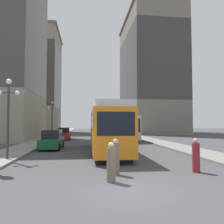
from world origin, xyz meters
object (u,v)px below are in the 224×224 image
pedestrian_crossing_near (196,156)px  pedestrian_crossing_far (116,158)px  transit_bus (122,127)px  parked_car_left_near (64,134)px  lamp_post_left_near (8,106)px  parked_car_left_mid (52,140)px  pedestrian_on_sidewalk (111,163)px  lamp_post_left_far (52,114)px  streetcar (107,128)px

pedestrian_crossing_near → pedestrian_crossing_far: size_ratio=0.99×
transit_bus → parked_car_left_near: transit_bus is taller
parked_car_left_near → lamp_post_left_near: bearing=-98.0°
transit_bus → pedestrian_crossing_far: bearing=-101.5°
parked_car_left_mid → pedestrian_crossing_far: bearing=-67.5°
transit_bus → pedestrian_crossing_far: size_ratio=6.80×
parked_car_left_near → pedestrian_on_sidewalk: bearing=-82.8°
parked_car_left_mid → pedestrian_on_sidewalk: size_ratio=2.98×
pedestrian_on_sidewalk → lamp_post_left_far: 26.88m
pedestrian_crossing_far → pedestrian_on_sidewalk: size_ratio=1.03×
parked_car_left_near → lamp_post_left_near: lamp_post_left_near is taller
pedestrian_crossing_near → lamp_post_left_far: bearing=125.3°
parked_car_left_mid → pedestrian_crossing_near: (8.72, -11.53, -0.05)m
streetcar → parked_car_left_mid: 6.00m
transit_bus → parked_car_left_near: (-8.67, 1.96, -1.10)m
transit_bus → lamp_post_left_far: size_ratio=2.06×
transit_bus → lamp_post_left_near: size_ratio=2.22×
streetcar → pedestrian_crossing_near: bearing=-65.7°
parked_car_left_mid → transit_bus: bearing=51.1°
streetcar → lamp_post_left_near: 8.05m
streetcar → transit_bus: size_ratio=1.13×
parked_car_left_near → pedestrian_crossing_far: size_ratio=2.90×
parked_car_left_mid → lamp_post_left_near: 7.64m
parked_car_left_mid → lamp_post_left_far: size_ratio=0.88×
pedestrian_crossing_far → transit_bus: bearing=167.8°
transit_bus → lamp_post_left_near: bearing=-122.5°
parked_car_left_near → pedestrian_crossing_far: parked_car_left_near is taller
pedestrian_crossing_near → pedestrian_crossing_far: (-4.11, -0.05, 0.01)m
parked_car_left_near → pedestrian_on_sidewalk: (4.24, -25.29, -0.07)m
streetcar → pedestrian_on_sidewalk: streetcar is taller
lamp_post_left_near → lamp_post_left_far: lamp_post_left_far is taller
transit_bus → parked_car_left_near: bearing=166.2°
lamp_post_left_near → lamp_post_left_far: size_ratio=0.93×
transit_bus → lamp_post_left_far: lamp_post_left_far is taller
lamp_post_left_near → lamp_post_left_far: bearing=90.0°
pedestrian_on_sidewalk → pedestrian_crossing_far: bearing=74.2°
pedestrian_crossing_near → lamp_post_left_far: 26.99m
pedestrian_crossing_far → lamp_post_left_near: lamp_post_left_near is taller
pedestrian_crossing_near → lamp_post_left_near: bearing=168.2°
streetcar → transit_bus: 13.95m
streetcar → parked_car_left_near: 16.27m
transit_bus → pedestrian_crossing_near: 22.00m
streetcar → pedestrian_on_sidewalk: bearing=-93.7°
transit_bus → pedestrian_crossing_far: 22.42m
pedestrian_crossing_near → lamp_post_left_far: size_ratio=0.30×
streetcar → lamp_post_left_far: size_ratio=2.32×
parked_car_left_mid → pedestrian_crossing_far: parked_car_left_mid is taller
parked_car_left_near → lamp_post_left_near: size_ratio=0.95×
pedestrian_crossing_near → pedestrian_on_sidewalk: bearing=-151.1°
pedestrian_on_sidewalk → lamp_post_left_far: bearing=103.2°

